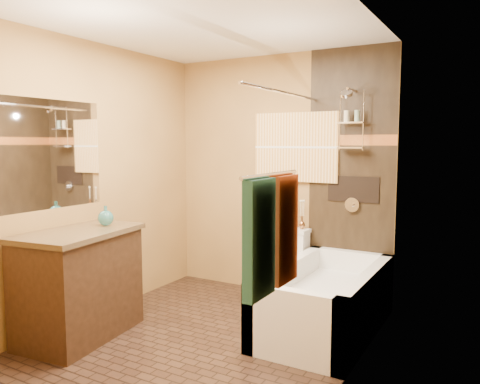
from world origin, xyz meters
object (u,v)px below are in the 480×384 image
Objects in this scene: sunset_painting at (296,147)px; vanity at (79,283)px; bathtub at (326,305)px; toilet at (284,266)px.

sunset_painting is 2.42m from vanity.
bathtub is 1.39× the size of vanity.
sunset_painting is at bearing 129.61° from bathtub.
sunset_painting reaches higher than vanity.
vanity is (-1.12, -1.59, 0.08)m from toilet.
toilet is (-0.60, 0.48, 0.15)m from bathtub.
sunset_painting reaches higher than toilet.
sunset_painting is at bearing 51.14° from vanity.
sunset_painting is 1.63m from bathtub.
sunset_painting is 1.23× the size of toilet.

